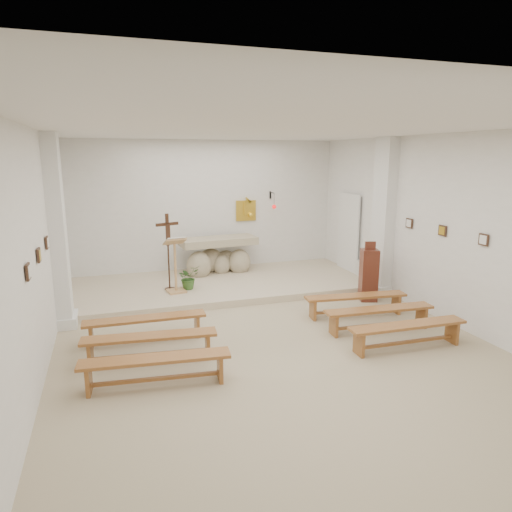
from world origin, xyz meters
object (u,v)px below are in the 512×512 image
object	(u,v)px
bench_right_front	(356,300)
donation_pedestal	(369,275)
bench_left_front	(145,323)
bench_left_third	(156,365)
bench_right_third	(408,330)
bench_left_second	(150,342)
bench_right_second	(379,314)
crucifix_stand	(168,246)
lectern	(176,265)
altar	(218,258)

from	to	relation	value
bench_right_front	donation_pedestal	bearing A→B (deg)	52.56
bench_left_front	bench_right_front	bearing A→B (deg)	1.26
bench_left_third	bench_right_third	distance (m)	4.04
bench_right_front	bench_left_second	distance (m)	4.12
bench_left_front	bench_left_third	distance (m)	1.65
bench_right_second	bench_right_front	bearing A→B (deg)	93.80
donation_pedestal	bench_left_front	bearing A→B (deg)	-153.36
bench_right_front	crucifix_stand	bearing A→B (deg)	149.80
lectern	bench_left_third	distance (m)	3.97
altar	bench_left_third	xyz separation A→B (m)	(-2.14, -5.29, -0.21)
altar	crucifix_stand	world-z (taller)	crucifix_stand
bench_left_front	bench_left_second	size ratio (longest dim) A/B	0.99
lectern	bench_right_third	bearing A→B (deg)	-59.65
crucifix_stand	bench_left_second	bearing A→B (deg)	-119.71
bench_left_second	bench_right_third	world-z (taller)	same
bench_left_second	bench_right_third	bearing A→B (deg)	-5.29
altar	donation_pedestal	distance (m)	3.90
donation_pedestal	bench_left_third	bearing A→B (deg)	-135.85
bench_left_front	bench_right_second	world-z (taller)	same
lectern	bench_right_third	size ratio (longest dim) A/B	0.62
lectern	bench_right_second	size ratio (longest dim) A/B	0.62
donation_pedestal	bench_right_front	distance (m)	1.14
donation_pedestal	bench_right_second	size ratio (longest dim) A/B	0.64
bench_left_second	bench_left_third	bearing A→B (deg)	-83.76
bench_left_second	bench_right_second	xyz separation A→B (m)	(4.04, -0.00, 0.00)
bench_right_front	bench_left_third	size ratio (longest dim) A/B	1.00
crucifix_stand	bench_left_third	size ratio (longest dim) A/B	0.84
lectern	bench_left_third	xyz separation A→B (m)	(-0.85, -3.85, -0.45)
donation_pedestal	bench_right_front	xyz separation A→B (m)	(-0.77, -0.80, -0.25)
bench_right_front	bench_right_third	size ratio (longest dim) A/B	1.01
bench_right_second	bench_right_third	bearing A→B (deg)	-86.20
bench_left_second	bench_left_third	xyz separation A→B (m)	(0.00, -0.82, 0.00)
altar	bench_right_front	size ratio (longest dim) A/B	0.97
lectern	donation_pedestal	size ratio (longest dim) A/B	0.96
donation_pedestal	bench_left_second	xyz separation A→B (m)	(-4.81, -1.62, -0.25)
donation_pedestal	bench_left_second	size ratio (longest dim) A/B	0.64
donation_pedestal	bench_left_front	world-z (taller)	donation_pedestal
crucifix_stand	bench_right_third	size ratio (longest dim) A/B	0.84
bench_right_third	bench_left_third	bearing A→B (deg)	-178.26
bench_left_front	bench_right_front	distance (m)	4.04
bench_right_second	bench_right_third	world-z (taller)	same
bench_left_front	bench_right_second	bearing A→B (deg)	-10.26
bench_left_third	bench_right_third	bearing A→B (deg)	5.99
bench_right_front	lectern	bearing A→B (deg)	151.90
altar	bench_right_second	xyz separation A→B (m)	(1.90, -4.46, -0.21)
altar	bench_right_third	world-z (taller)	altar
crucifix_stand	bench_left_third	world-z (taller)	crucifix_stand
lectern	crucifix_stand	world-z (taller)	crucifix_stand
crucifix_stand	bench_right_third	world-z (taller)	crucifix_stand
bench_right_third	altar	bearing A→B (deg)	111.49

